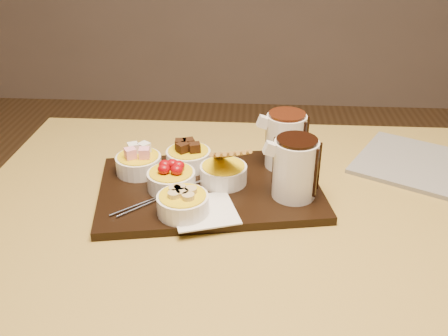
# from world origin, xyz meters

# --- Properties ---
(dining_table) EXTENTS (1.20, 0.80, 0.75)m
(dining_table) POSITION_xyz_m (0.00, 0.00, 0.65)
(dining_table) COLOR #AA8E3F
(dining_table) RESTS_ON ground
(serving_board) EXTENTS (0.51, 0.38, 0.02)m
(serving_board) POSITION_xyz_m (-0.10, 0.02, 0.76)
(serving_board) COLOR black
(serving_board) RESTS_ON dining_table
(napkin) EXTENTS (0.15, 0.15, 0.00)m
(napkin) POSITION_xyz_m (-0.11, -0.08, 0.77)
(napkin) COLOR white
(napkin) RESTS_ON serving_board
(bowl_marshmallows) EXTENTS (0.10, 0.10, 0.04)m
(bowl_marshmallows) POSITION_xyz_m (-0.27, 0.07, 0.79)
(bowl_marshmallows) COLOR white
(bowl_marshmallows) RESTS_ON serving_board
(bowl_cake) EXTENTS (0.10, 0.10, 0.04)m
(bowl_cake) POSITION_xyz_m (-0.16, 0.10, 0.79)
(bowl_cake) COLOR white
(bowl_cake) RESTS_ON serving_board
(bowl_strawberries) EXTENTS (0.10, 0.10, 0.04)m
(bowl_strawberries) POSITION_xyz_m (-0.18, 0.00, 0.79)
(bowl_strawberries) COLOR white
(bowl_strawberries) RESTS_ON serving_board
(bowl_biscotti) EXTENTS (0.10, 0.10, 0.04)m
(bowl_biscotti) POSITION_xyz_m (-0.08, 0.04, 0.79)
(bowl_biscotti) COLOR white
(bowl_biscotti) RESTS_ON serving_board
(bowl_bananas) EXTENTS (0.10, 0.10, 0.04)m
(bowl_bananas) POSITION_xyz_m (-0.15, -0.09, 0.79)
(bowl_bananas) COLOR white
(bowl_bananas) RESTS_ON serving_board
(pitcher_dark_chocolate) EXTENTS (0.10, 0.10, 0.12)m
(pitcher_dark_chocolate) POSITION_xyz_m (0.07, -0.01, 0.83)
(pitcher_dark_chocolate) COLOR silver
(pitcher_dark_chocolate) RESTS_ON serving_board
(pitcher_milk_chocolate) EXTENTS (0.10, 0.10, 0.12)m
(pitcher_milk_chocolate) POSITION_xyz_m (0.06, 0.12, 0.83)
(pitcher_milk_chocolate) COLOR silver
(pitcher_milk_chocolate) RESTS_ON serving_board
(fondue_skewers) EXTENTS (0.20, 0.21, 0.01)m
(fondue_skewers) POSITION_xyz_m (-0.19, -0.03, 0.77)
(fondue_skewers) COLOR silver
(fondue_skewers) RESTS_ON serving_board
(newspaper) EXTENTS (0.39, 0.37, 0.01)m
(newspaper) POSITION_xyz_m (0.39, 0.16, 0.76)
(newspaper) COLOR beige
(newspaper) RESTS_ON dining_table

